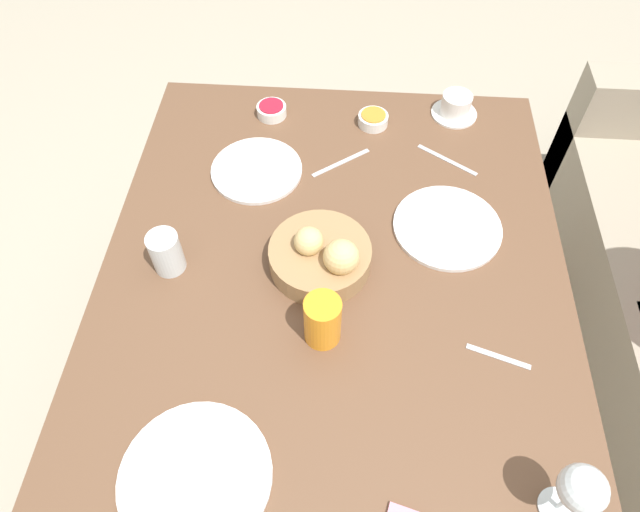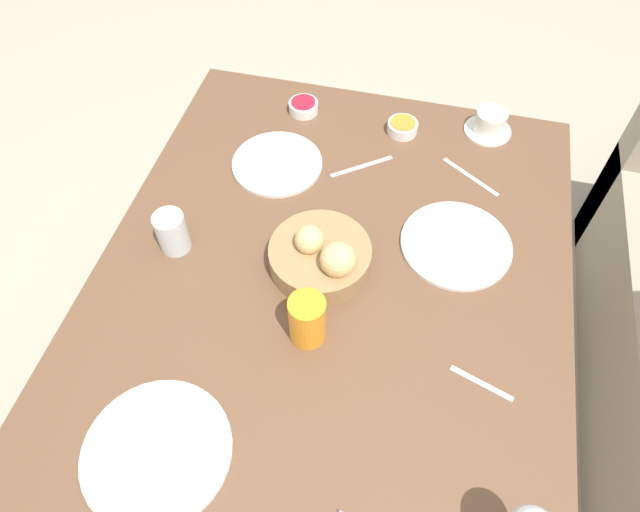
{
  "view_description": "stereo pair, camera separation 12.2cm",
  "coord_description": "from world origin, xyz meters",
  "px_view_note": "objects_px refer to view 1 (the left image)",
  "views": [
    {
      "loc": [
        0.65,
        0.02,
        1.72
      ],
      "look_at": [
        -0.06,
        -0.03,
        0.74
      ],
      "focal_mm": 32.0,
      "sensor_mm": 36.0,
      "label": 1
    },
    {
      "loc": [
        0.63,
        0.14,
        1.72
      ],
      "look_at": [
        -0.06,
        -0.03,
        0.74
      ],
      "focal_mm": 32.0,
      "sensor_mm": 36.0,
      "label": 2
    }
  ],
  "objects_px": {
    "coffee_cup": "(456,106)",
    "jam_bowl_berry": "(272,110)",
    "plate_near_left": "(257,170)",
    "jam_bowl_honey": "(373,119)",
    "plate_far_center": "(447,227)",
    "fork_silver": "(342,163)",
    "water_tumbler": "(166,252)",
    "knife_silver": "(447,160)",
    "spoon_coffee": "(498,357)",
    "wine_glass": "(581,490)",
    "plate_near_right": "(195,477)",
    "bread_basket": "(322,256)",
    "juice_glass": "(323,320)"
  },
  "relations": [
    {
      "from": "coffee_cup",
      "to": "jam_bowl_berry",
      "type": "bearing_deg",
      "value": -85.7
    },
    {
      "from": "plate_near_left",
      "to": "jam_bowl_honey",
      "type": "height_order",
      "value": "jam_bowl_honey"
    },
    {
      "from": "plate_far_center",
      "to": "fork_silver",
      "type": "xyz_separation_m",
      "value": [
        -0.19,
        -0.25,
        -0.0
      ]
    },
    {
      "from": "plate_near_left",
      "to": "fork_silver",
      "type": "height_order",
      "value": "plate_near_left"
    },
    {
      "from": "water_tumbler",
      "to": "knife_silver",
      "type": "distance_m",
      "value": 0.72
    },
    {
      "from": "plate_near_left",
      "to": "spoon_coffee",
      "type": "relative_size",
      "value": 1.82
    },
    {
      "from": "plate_far_center",
      "to": "fork_silver",
      "type": "bearing_deg",
      "value": -127.58
    },
    {
      "from": "jam_bowl_berry",
      "to": "spoon_coffee",
      "type": "relative_size",
      "value": 0.64
    },
    {
      "from": "wine_glass",
      "to": "jam_bowl_honey",
      "type": "relative_size",
      "value": 1.98
    },
    {
      "from": "plate_near_right",
      "to": "spoon_coffee",
      "type": "xyz_separation_m",
      "value": [
        -0.27,
        0.54,
        -0.0
      ]
    },
    {
      "from": "wine_glass",
      "to": "coffee_cup",
      "type": "bearing_deg",
      "value": -174.02
    },
    {
      "from": "plate_near_right",
      "to": "water_tumbler",
      "type": "distance_m",
      "value": 0.46
    },
    {
      "from": "bread_basket",
      "to": "juice_glass",
      "type": "xyz_separation_m",
      "value": [
        0.17,
        0.01,
        0.02
      ]
    },
    {
      "from": "water_tumbler",
      "to": "coffee_cup",
      "type": "xyz_separation_m",
      "value": [
        -0.55,
        0.65,
        -0.02
      ]
    },
    {
      "from": "plate_far_center",
      "to": "juice_glass",
      "type": "bearing_deg",
      "value": -42.11
    },
    {
      "from": "wine_glass",
      "to": "fork_silver",
      "type": "bearing_deg",
      "value": -153.13
    },
    {
      "from": "water_tumbler",
      "to": "knife_silver",
      "type": "xyz_separation_m",
      "value": [
        -0.37,
        0.62,
        -0.05
      ]
    },
    {
      "from": "plate_near_right",
      "to": "wine_glass",
      "type": "height_order",
      "value": "wine_glass"
    },
    {
      "from": "water_tumbler",
      "to": "coffee_cup",
      "type": "relative_size",
      "value": 0.8
    },
    {
      "from": "plate_near_left",
      "to": "juice_glass",
      "type": "distance_m",
      "value": 0.49
    },
    {
      "from": "plate_near_left",
      "to": "fork_silver",
      "type": "relative_size",
      "value": 1.59
    },
    {
      "from": "bread_basket",
      "to": "spoon_coffee",
      "type": "relative_size",
      "value": 1.78
    },
    {
      "from": "plate_near_left",
      "to": "coffee_cup",
      "type": "bearing_deg",
      "value": 116.54
    },
    {
      "from": "plate_near_right",
      "to": "coffee_cup",
      "type": "bearing_deg",
      "value": 152.75
    },
    {
      "from": "plate_near_left",
      "to": "plate_near_right",
      "type": "relative_size",
      "value": 0.85
    },
    {
      "from": "plate_far_center",
      "to": "spoon_coffee",
      "type": "height_order",
      "value": "plate_far_center"
    },
    {
      "from": "water_tumbler",
      "to": "spoon_coffee",
      "type": "relative_size",
      "value": 0.79
    },
    {
      "from": "juice_glass",
      "to": "jam_bowl_honey",
      "type": "height_order",
      "value": "juice_glass"
    },
    {
      "from": "jam_bowl_berry",
      "to": "jam_bowl_honey",
      "type": "xyz_separation_m",
      "value": [
        0.02,
        0.27,
        0.0
      ]
    },
    {
      "from": "plate_near_right",
      "to": "wine_glass",
      "type": "xyz_separation_m",
      "value": [
        0.01,
        0.61,
        0.11
      ]
    },
    {
      "from": "coffee_cup",
      "to": "jam_bowl_honey",
      "type": "relative_size",
      "value": 1.55
    },
    {
      "from": "water_tumbler",
      "to": "jam_bowl_berry",
      "type": "relative_size",
      "value": 1.24
    },
    {
      "from": "plate_near_right",
      "to": "spoon_coffee",
      "type": "height_order",
      "value": "plate_near_right"
    },
    {
      "from": "juice_glass",
      "to": "wine_glass",
      "type": "xyz_separation_m",
      "value": [
        0.3,
        0.41,
        0.05
      ]
    },
    {
      "from": "juice_glass",
      "to": "spoon_coffee",
      "type": "relative_size",
      "value": 0.95
    },
    {
      "from": "knife_silver",
      "to": "fork_silver",
      "type": "bearing_deg",
      "value": -83.79
    },
    {
      "from": "wine_glass",
      "to": "jam_bowl_berry",
      "type": "height_order",
      "value": "wine_glass"
    },
    {
      "from": "coffee_cup",
      "to": "spoon_coffee",
      "type": "bearing_deg",
      "value": 3.01
    },
    {
      "from": "plate_far_center",
      "to": "jam_bowl_berry",
      "type": "distance_m",
      "value": 0.58
    },
    {
      "from": "plate_near_left",
      "to": "jam_bowl_honey",
      "type": "bearing_deg",
      "value": 124.67
    },
    {
      "from": "knife_silver",
      "to": "bread_basket",
      "type": "bearing_deg",
      "value": -40.19
    },
    {
      "from": "coffee_cup",
      "to": "knife_silver",
      "type": "bearing_deg",
      "value": -9.22
    },
    {
      "from": "plate_far_center",
      "to": "spoon_coffee",
      "type": "distance_m",
      "value": 0.33
    },
    {
      "from": "juice_glass",
      "to": "knife_silver",
      "type": "bearing_deg",
      "value": 151.54
    },
    {
      "from": "plate_far_center",
      "to": "jam_bowl_berry",
      "type": "height_order",
      "value": "jam_bowl_berry"
    },
    {
      "from": "bread_basket",
      "to": "plate_near_left",
      "type": "relative_size",
      "value": 0.98
    },
    {
      "from": "juice_glass",
      "to": "knife_silver",
      "type": "xyz_separation_m",
      "value": [
        -0.52,
        0.28,
        -0.06
      ]
    },
    {
      "from": "plate_far_center",
      "to": "water_tumbler",
      "type": "relative_size",
      "value": 2.52
    },
    {
      "from": "juice_glass",
      "to": "coffee_cup",
      "type": "xyz_separation_m",
      "value": [
        -0.69,
        0.31,
        -0.03
      ]
    },
    {
      "from": "plate_near_right",
      "to": "plate_far_center",
      "type": "distance_m",
      "value": 0.75
    }
  ]
}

